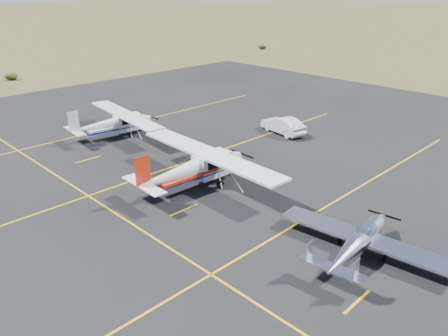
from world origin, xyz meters
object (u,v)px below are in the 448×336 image
aircraft_low_wing (360,240)px  sedan (283,125)px  aircraft_plain (114,123)px  aircraft_cessna (195,167)px

aircraft_low_wing → sedan: 18.63m
aircraft_low_wing → aircraft_plain: bearing=80.4°
aircraft_low_wing → aircraft_plain: size_ratio=0.80×
aircraft_plain → sedan: size_ratio=2.52×
aircraft_cessna → aircraft_low_wing: bearing=-85.5°
aircraft_cessna → sedan: (12.57, 2.88, -0.65)m
aircraft_low_wing → aircraft_plain: 23.58m
aircraft_low_wing → aircraft_cessna: size_ratio=0.71×
aircraft_cessna → aircraft_plain: (1.71, 12.30, -0.15)m
aircraft_low_wing → sedan: bearing=42.8°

